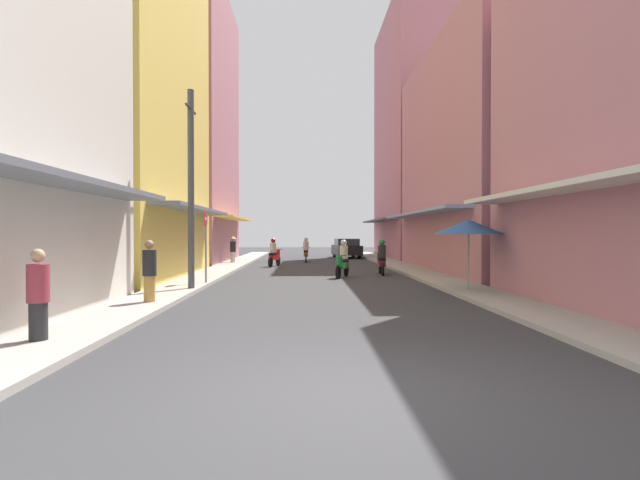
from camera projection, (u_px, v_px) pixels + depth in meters
ground_plane at (317, 275)px, 21.64m from camera, size 88.31×88.31×0.00m
sidewalk_left at (211, 274)px, 21.49m from camera, size 1.60×48.14×0.12m
sidewalk_right at (421, 273)px, 21.78m from camera, size 1.60×48.14×0.12m
building_left_mid at (108, 76)px, 19.69m from camera, size 7.05×10.50×16.37m
building_left_far at (180, 129)px, 31.04m from camera, size 7.05×10.70×16.98m
building_right_mid at (493, 159)px, 23.37m from camera, size 7.05×13.57×10.77m
building_right_far at (425, 137)px, 36.37m from camera, size 7.05×11.69×18.00m
motorbike_orange at (306, 251)px, 31.25m from camera, size 0.55×1.81×1.58m
motorbike_green at (343, 261)px, 20.36m from camera, size 0.78×1.73×1.58m
motorbike_maroon at (381, 259)px, 21.82m from camera, size 0.55×1.81×1.58m
motorbike_red at (274, 254)px, 27.16m from camera, size 0.70×1.76×1.58m
parked_car at (346, 248)px, 36.87m from camera, size 2.08×4.23×1.45m
pedestrian_foreground at (149, 273)px, 12.31m from camera, size 0.34×0.34×1.67m
pedestrian_far at (233, 248)px, 29.20m from camera, size 0.44×0.44×1.68m
pedestrian_crossing at (38, 298)px, 7.86m from camera, size 0.34×0.34×1.59m
vendor_umbrella at (468, 227)px, 14.99m from camera, size 2.13×2.13×2.27m
utility_pole at (191, 189)px, 15.33m from camera, size 0.20×1.20×6.33m
street_sign_no_entry at (206, 237)px, 17.12m from camera, size 0.07×0.60×2.65m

